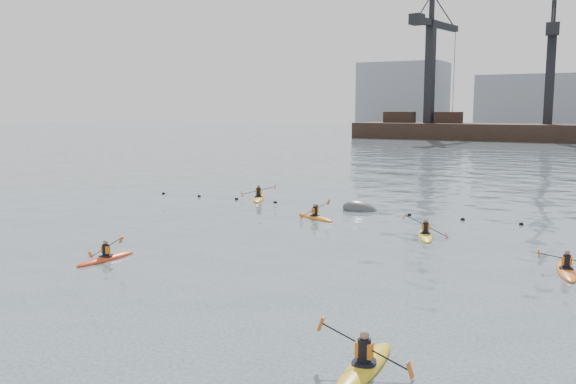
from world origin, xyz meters
name	(u,v)px	position (x,y,z in m)	size (l,w,h in m)	color
ground	(114,346)	(0.00, 0.00, 0.00)	(400.00, 400.00, 0.00)	#323D48
float_line	(386,212)	(-0.50, 22.53, 0.03)	(33.24, 0.73, 0.24)	black
barge_pier	(546,131)	(-0.22, 110.00, 1.89)	(72.00, 19.30, 29.50)	black
skyline	(576,94)	(2.23, 150.27, 9.25)	(141.00, 28.00, 22.00)	gray
kayaker_0	(106,258)	(-6.78, 6.59, 0.09)	(2.04, 2.94, 1.20)	red
kayaker_1	(364,366)	(6.20, 1.70, 0.11)	(2.36, 3.45, 1.26)	gold
kayaker_2	(315,217)	(-3.37, 18.97, 0.09)	(2.93, 1.90, 1.09)	orange
kayaker_3	(425,235)	(3.38, 17.06, 0.10)	(2.09, 3.14, 1.25)	yellow
kayaker_4	(566,270)	(9.75, 13.28, 0.09)	(2.06, 3.12, 0.98)	orange
kayaker_5	(259,198)	(-9.77, 23.57, 0.11)	(2.19, 3.44, 1.17)	orange
mooring_buoy	(360,210)	(-2.13, 22.67, 0.00)	(2.17, 1.28, 1.08)	#373A3C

